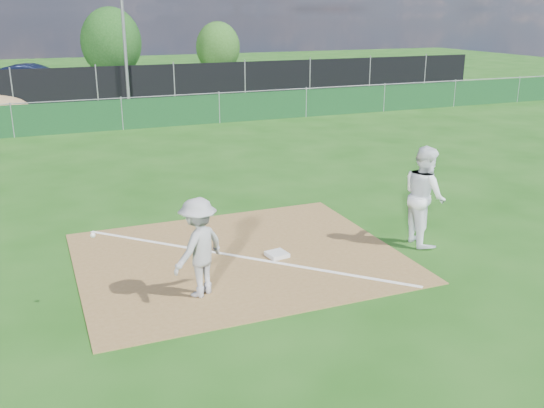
{
  "coord_description": "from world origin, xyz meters",
  "views": [
    {
      "loc": [
        -3.46,
        -9.23,
        4.56
      ],
      "look_at": [
        0.69,
        1.0,
        1.0
      ],
      "focal_mm": 40.0,
      "sensor_mm": 36.0,
      "label": 1
    }
  ],
  "objects_px": {
    "car_right": "(194,77)",
    "light_pole": "(123,21)",
    "first_base": "(277,254)",
    "tree_mid": "(111,42)",
    "tree_right": "(218,47)",
    "car_mid": "(34,79)",
    "runner": "(424,196)",
    "play_at_first": "(199,247)"
  },
  "relations": [
    {
      "from": "first_base",
      "to": "play_at_first",
      "type": "distance_m",
      "value": 2.22
    },
    {
      "from": "car_mid",
      "to": "runner",
      "type": "bearing_deg",
      "value": -147.94
    },
    {
      "from": "car_right",
      "to": "light_pole",
      "type": "bearing_deg",
      "value": 118.32
    },
    {
      "from": "car_right",
      "to": "tree_right",
      "type": "distance_m",
      "value": 8.44
    },
    {
      "from": "play_at_first",
      "to": "car_right",
      "type": "height_order",
      "value": "play_at_first"
    },
    {
      "from": "tree_mid",
      "to": "tree_right",
      "type": "relative_size",
      "value": 1.27
    },
    {
      "from": "tree_mid",
      "to": "car_right",
      "type": "bearing_deg",
      "value": -62.11
    },
    {
      "from": "light_pole",
      "to": "first_base",
      "type": "bearing_deg",
      "value": -92.11
    },
    {
      "from": "light_pole",
      "to": "tree_right",
      "type": "relative_size",
      "value": 2.14
    },
    {
      "from": "light_pole",
      "to": "runner",
      "type": "height_order",
      "value": "light_pole"
    },
    {
      "from": "car_right",
      "to": "tree_right",
      "type": "height_order",
      "value": "tree_right"
    },
    {
      "from": "car_mid",
      "to": "car_right",
      "type": "distance_m",
      "value": 9.0
    },
    {
      "from": "runner",
      "to": "car_mid",
      "type": "relative_size",
      "value": 0.41
    },
    {
      "from": "first_base",
      "to": "car_mid",
      "type": "distance_m",
      "value": 27.26
    },
    {
      "from": "first_base",
      "to": "tree_mid",
      "type": "xyz_separation_m",
      "value": [
        1.62,
        32.88,
        2.38
      ]
    },
    {
      "from": "light_pole",
      "to": "tree_mid",
      "type": "height_order",
      "value": "light_pole"
    },
    {
      "from": "car_right",
      "to": "tree_mid",
      "type": "height_order",
      "value": "tree_mid"
    },
    {
      "from": "light_pole",
      "to": "car_mid",
      "type": "bearing_deg",
      "value": 131.08
    },
    {
      "from": "play_at_first",
      "to": "tree_right",
      "type": "xyz_separation_m",
      "value": [
        11.0,
        34.29,
        1.07
      ]
    },
    {
      "from": "play_at_first",
      "to": "tree_mid",
      "type": "bearing_deg",
      "value": 84.22
    },
    {
      "from": "car_mid",
      "to": "tree_right",
      "type": "relative_size",
      "value": 1.31
    },
    {
      "from": "runner",
      "to": "car_mid",
      "type": "xyz_separation_m",
      "value": [
        -6.61,
        27.4,
        -0.19
      ]
    },
    {
      "from": "first_base",
      "to": "play_at_first",
      "type": "height_order",
      "value": "play_at_first"
    },
    {
      "from": "runner",
      "to": "car_right",
      "type": "bearing_deg",
      "value": 4.13
    },
    {
      "from": "car_right",
      "to": "car_mid",
      "type": "bearing_deg",
      "value": 70.26
    },
    {
      "from": "first_base",
      "to": "car_mid",
      "type": "xyz_separation_m",
      "value": [
        -3.59,
        27.01,
        0.76
      ]
    },
    {
      "from": "car_mid",
      "to": "tree_mid",
      "type": "distance_m",
      "value": 8.02
    },
    {
      "from": "first_base",
      "to": "car_right",
      "type": "relative_size",
      "value": 0.08
    },
    {
      "from": "play_at_first",
      "to": "car_mid",
      "type": "distance_m",
      "value": 28.08
    },
    {
      "from": "car_right",
      "to": "first_base",
      "type": "bearing_deg",
      "value": 155.92
    },
    {
      "from": "car_mid",
      "to": "light_pole",
      "type": "bearing_deg",
      "value": -120.43
    },
    {
      "from": "light_pole",
      "to": "runner",
      "type": "relative_size",
      "value": 3.97
    },
    {
      "from": "first_base",
      "to": "runner",
      "type": "relative_size",
      "value": 0.18
    },
    {
      "from": "play_at_first",
      "to": "tree_mid",
      "type": "relative_size",
      "value": 0.48
    },
    {
      "from": "play_at_first",
      "to": "car_right",
      "type": "xyz_separation_m",
      "value": [
        7.15,
        26.88,
        -0.15
      ]
    },
    {
      "from": "runner",
      "to": "car_mid",
      "type": "distance_m",
      "value": 28.19
    },
    {
      "from": "tree_mid",
      "to": "runner",
      "type": "bearing_deg",
      "value": -87.58
    },
    {
      "from": "play_at_first",
      "to": "runner",
      "type": "xyz_separation_m",
      "value": [
        4.84,
        0.62,
        0.15
      ]
    },
    {
      "from": "car_mid",
      "to": "first_base",
      "type": "bearing_deg",
      "value": -153.94
    },
    {
      "from": "first_base",
      "to": "car_mid",
      "type": "relative_size",
      "value": 0.08
    },
    {
      "from": "car_right",
      "to": "tree_mid",
      "type": "distance_m",
      "value": 8.13
    },
    {
      "from": "runner",
      "to": "tree_mid",
      "type": "relative_size",
      "value": 0.42
    }
  ]
}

